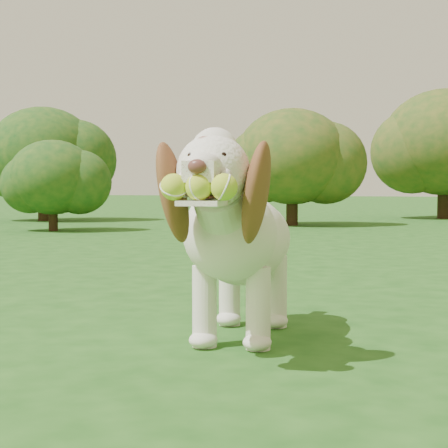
% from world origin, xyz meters
% --- Properties ---
extents(ground, '(80.00, 80.00, 0.00)m').
position_xyz_m(ground, '(0.00, 0.00, 0.00)').
color(ground, '#1A4A15').
rests_on(ground, ground).
extents(dog, '(0.52, 1.31, 0.85)m').
position_xyz_m(dog, '(0.14, 0.37, 0.45)').
color(dog, white).
rests_on(dog, ground).
extents(shrub_a, '(1.23, 1.23, 1.28)m').
position_xyz_m(shrub_a, '(-4.60, 6.57, 0.75)').
color(shrub_a, '#382314').
rests_on(shrub_a, ground).
extents(shrub_e, '(1.97, 1.97, 2.04)m').
position_xyz_m(shrub_e, '(-6.38, 9.11, 1.20)').
color(shrub_e, '#382314').
rests_on(shrub_e, ground).
extents(shrub_b, '(1.79, 1.79, 1.86)m').
position_xyz_m(shrub_b, '(-1.78, 9.07, 1.09)').
color(shrub_b, '#382314').
rests_on(shrub_b, ground).
extents(shrub_i, '(2.38, 2.38, 2.47)m').
position_xyz_m(shrub_i, '(0.40, 12.33, 1.45)').
color(shrub_i, '#382314').
rests_on(shrub_i, ground).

